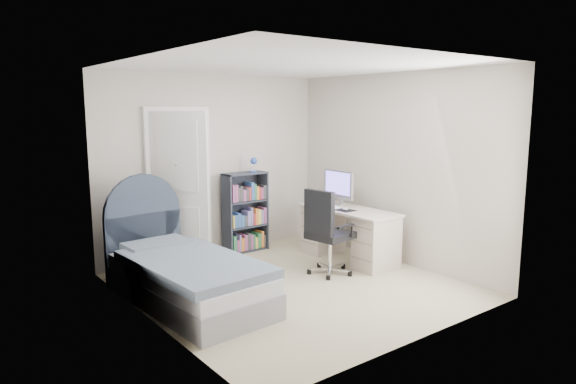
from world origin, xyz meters
TOP-DOWN VIEW (x-y plane):
  - room_shell at (0.00, 0.00)m, footprint 3.50×3.70m
  - door at (-0.65, 1.57)m, footprint 0.92×0.67m
  - bed at (-1.20, 0.33)m, footprint 1.10×2.13m
  - nightstand at (-1.09, 1.36)m, footprint 0.39×0.39m
  - floor_lamp at (-0.75, 1.50)m, footprint 0.20×0.20m
  - bookcase at (0.39, 1.59)m, footprint 0.64×0.27m
  - desk at (1.24, 0.37)m, footprint 0.58×1.45m
  - office_chair at (0.56, 0.06)m, footprint 0.57×0.58m

SIDE VIEW (x-z plane):
  - bed at x=-1.20m, z-range -0.35..0.93m
  - nightstand at x=-1.09m, z-range 0.09..0.67m
  - desk at x=1.24m, z-range -0.21..0.98m
  - bookcase at x=0.39m, z-range -0.15..1.20m
  - floor_lamp at x=-0.75m, z-range -0.13..1.25m
  - office_chair at x=0.56m, z-range 0.05..1.12m
  - door at x=-0.65m, z-range 0.00..2.06m
  - room_shell at x=0.00m, z-range -0.05..2.55m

